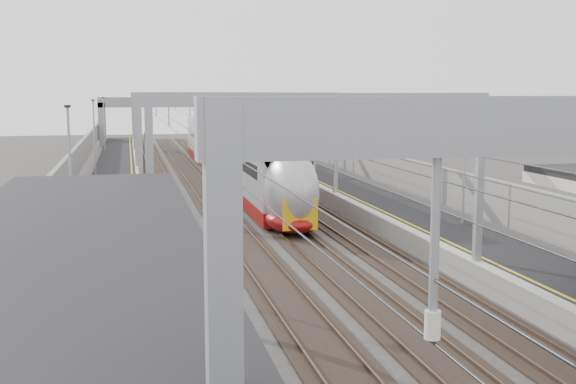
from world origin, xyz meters
name	(u,v)px	position (x,y,z in m)	size (l,w,h in m)	color
platform_left	(115,201)	(-8.00, 45.00, 0.50)	(4.00, 120.00, 1.00)	black
platform_right	(346,193)	(8.00, 45.00, 0.50)	(4.00, 120.00, 1.00)	black
tracks	(235,203)	(0.00, 45.00, 0.05)	(11.40, 140.00, 0.20)	black
overhead_line	(221,112)	(0.00, 51.62, 6.14)	(13.00, 140.00, 6.60)	#919399
canopy_left	(20,378)	(-8.02, 2.99, 5.09)	(4.40, 30.00, 4.24)	black
overbridge	(178,108)	(0.00, 100.00, 5.31)	(22.00, 2.20, 6.90)	gray
wall_left	(64,185)	(-11.20, 45.00, 1.60)	(0.30, 120.00, 3.20)	gray
wall_right	(389,177)	(11.20, 45.00, 1.60)	(0.30, 120.00, 3.20)	gray
train	(232,156)	(1.50, 56.52, 2.24)	(2.91, 52.98, 4.59)	maroon
signal_green	(146,142)	(-5.20, 73.82, 2.42)	(0.32, 0.32, 3.48)	black
signal_red_near	(237,146)	(3.20, 65.38, 2.42)	(0.32, 0.32, 3.48)	black
signal_red_far	(248,141)	(5.40, 72.35, 2.42)	(0.32, 0.32, 3.48)	black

